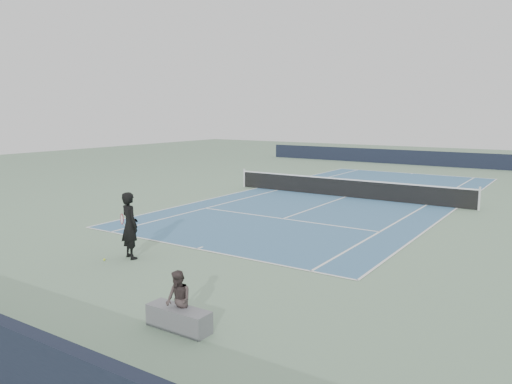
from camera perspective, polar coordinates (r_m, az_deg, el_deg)
The scene contains 7 objects.
ground at distance 26.24m, azimuth 10.20°, elevation -0.58°, with size 80.00×80.00×0.00m, color gray.
court_surface at distance 26.24m, azimuth 10.20°, elevation -0.56°, with size 10.97×23.77×0.01m, color #3D6A90.
tennis_net at distance 26.16m, azimuth 10.24°, elevation 0.51°, with size 12.90×0.10×1.07m.
windscreen_far at distance 43.07m, azimuth 19.74°, elevation 3.61°, with size 30.00×0.25×1.20m, color black.
tennis_player at distance 15.44m, azimuth -14.22°, elevation -3.71°, with size 0.90×0.77×2.02m.
tennis_ball at distance 15.62m, azimuth -16.95°, elevation -7.39°, with size 0.07×0.07×0.07m, color #C3E22E.
spectator_bench at distance 10.48m, azimuth -8.84°, elevation -13.07°, with size 1.49×0.95×1.22m.
Camera 1 is at (10.17, -23.80, 4.38)m, focal length 35.00 mm.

